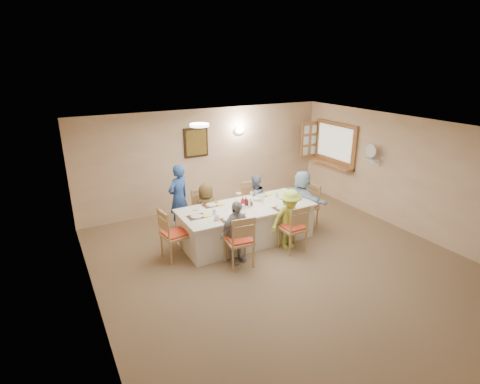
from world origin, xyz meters
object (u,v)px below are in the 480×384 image
chair_back_left (204,212)px  chair_right_end (306,206)px  dining_table (246,224)px  diner_back_left (207,209)px  diner_back_right (255,199)px  condiment_ketchup (243,202)px  chair_back_right (252,203)px  diner_front_left (236,232)px  chair_front_left (239,239)px  diner_right_end (302,199)px  caregiver (179,198)px  chair_front_right (293,227)px  serving_hatch (335,144)px  desk_fan (372,153)px  diner_front_right (289,219)px  chair_left_end (175,234)px

chair_back_left → chair_right_end: size_ratio=0.98×
dining_table → diner_back_left: 0.93m
diner_back_right → condiment_ketchup: bearing=38.5°
chair_back_right → diner_front_left: 1.91m
chair_front_left → diner_right_end: bearing=-151.4°
chair_front_left → condiment_ketchup: (0.52, 0.82, 0.37)m
chair_back_right → caregiver: 1.71m
dining_table → chair_front_right: 1.01m
serving_hatch → diner_back_right: 2.92m
chair_front_left → desk_fan: bearing=-164.3°
desk_fan → diner_back_right: size_ratio=0.26×
dining_table → chair_back_left: bearing=126.9°
chair_right_end → dining_table: bearing=-94.9°
chair_right_end → serving_hatch: bearing=117.6°
diner_back_right → diner_front_right: bearing=84.3°
chair_front_left → chair_left_end: size_ratio=1.00×
chair_back_left → chair_left_end: bearing=-143.6°
diner_front_left → diner_right_end: bearing=7.6°
chair_front_right → diner_front_left: bearing=-5.7°
serving_hatch → diner_back_right: size_ratio=1.28×
chair_back_left → chair_right_end: bearing=-24.1°
condiment_ketchup → diner_right_end: bearing=-0.9°
chair_back_left → diner_back_left: bearing=-93.7°
serving_hatch → diner_back_left: serving_hatch is taller
diner_back_left → dining_table: bearing=121.1°
diner_front_right → diner_right_end: diner_right_end is taller
diner_front_left → diner_right_end: diner_right_end is taller
diner_back_left → desk_fan: bearing=156.5°
chair_back_left → diner_back_right: (1.20, -0.12, 0.11)m
dining_table → diner_right_end: diner_right_end is taller
dining_table → diner_front_left: (-0.60, -0.68, 0.23)m
chair_front_right → chair_left_end: (-2.15, 0.80, 0.02)m
serving_hatch → chair_front_right: size_ratio=1.52×
diner_back_right → condiment_ketchup: 0.99m
caregiver → condiment_ketchup: bearing=106.0°
desk_fan → chair_front_left: 4.01m
chair_right_end → condiment_ketchup: bearing=-95.7°
serving_hatch → diner_right_end: (-1.91, -1.14, -0.84)m
caregiver → diner_back_left: bearing=109.0°
diner_front_right → diner_front_left: bearing=-173.7°
chair_left_end → diner_right_end: diner_right_end is taller
desk_fan → chair_back_left: 4.10m
diner_back_left → condiment_ketchup: bearing=118.2°
dining_table → chair_back_left: chair_back_left is taller
dining_table → serving_hatch: bearing=18.8°
chair_front_left → chair_left_end: bearing=-33.1°
serving_hatch → diner_right_end: serving_hatch is taller
diner_back_left → diner_front_left: bearing=79.7°
serving_hatch → chair_left_end: (-4.88, -1.14, -0.99)m
diner_front_right → condiment_ketchup: 1.01m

